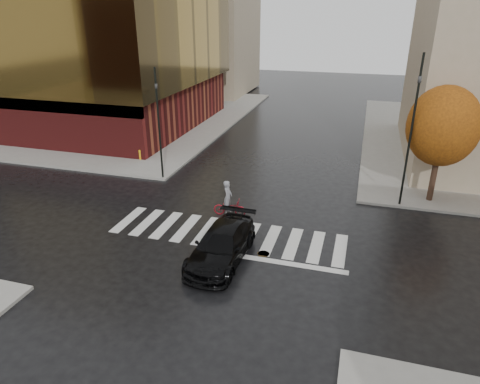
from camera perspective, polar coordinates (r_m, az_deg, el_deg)
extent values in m
plane|color=black|center=(20.90, -2.15, -6.22)|extent=(120.00, 120.00, 0.00)
cube|color=gray|center=(47.82, -18.54, 9.84)|extent=(30.00, 30.00, 0.15)
cube|color=silver|center=(21.31, -1.72, -5.58)|extent=(12.00, 3.00, 0.01)
cube|color=maroon|center=(45.64, -22.04, 11.43)|extent=(26.00, 18.00, 4.00)
cube|color=olive|center=(44.90, -23.67, 21.40)|extent=(27.00, 19.00, 12.00)
cube|color=tan|center=(58.44, -6.04, 23.13)|extent=(14.00, 12.00, 20.00)
cylinder|color=black|center=(26.43, 24.38, 1.85)|extent=(0.32, 0.32, 2.80)
ellipsoid|color=#A75410|center=(25.61, 25.47, 7.93)|extent=(3.80, 3.80, 4.37)
imported|color=black|center=(18.92, -2.47, -7.08)|extent=(2.18, 5.13, 1.48)
imported|color=maroon|center=(22.93, -1.38, -2.09)|extent=(1.80, 0.78, 0.92)
imported|color=gray|center=(22.71, -1.63, -0.70)|extent=(0.51, 0.72, 1.87)
cylinder|color=black|center=(27.30, -10.76, 8.79)|extent=(0.12, 0.12, 6.95)
imported|color=black|center=(26.79, -11.18, 14.00)|extent=(0.18, 0.15, 0.87)
cylinder|color=black|center=(24.39, 21.82, 7.26)|extent=(0.12, 0.12, 8.16)
imported|color=black|center=(23.83, 22.91, 14.08)|extent=(0.21, 0.24, 1.02)
cylinder|color=#E9A10D|center=(31.98, -13.11, 4.84)|extent=(0.26, 0.26, 0.64)
sphere|color=#E9A10D|center=(31.88, -13.17, 5.38)|extent=(0.28, 0.28, 0.28)
cylinder|color=#3F2F16|center=(19.70, 3.13, -8.23)|extent=(0.72, 0.72, 0.01)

